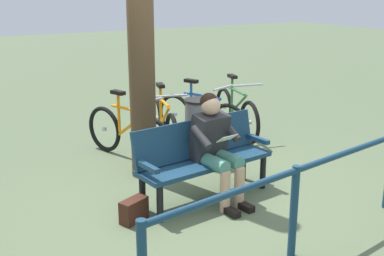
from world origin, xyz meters
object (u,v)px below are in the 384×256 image
(person_reading, at_px, (215,143))
(tree_trunk, at_px, (140,10))
(bench, at_px, (201,154))
(handbag, at_px, (134,210))
(bicycle_purple, at_px, (201,118))
(bicycle_green, at_px, (129,134))
(litter_bin, at_px, (199,130))
(bicycle_blue, at_px, (236,112))
(bicycle_orange, at_px, (164,125))

(person_reading, xyz_separation_m, tree_trunk, (0.34, -1.08, 1.36))
(bench, xyz_separation_m, handbag, (0.91, 0.17, -0.39))
(bench, height_order, bicycle_purple, bicycle_purple)
(bench, bearing_deg, bicycle_purple, -127.42)
(handbag, distance_m, bicycle_purple, 2.79)
(handbag, bearing_deg, bicycle_green, -112.35)
(litter_bin, relative_size, bicycle_blue, 0.52)
(litter_bin, bearing_deg, person_reading, 66.13)
(bench, distance_m, handbag, 1.01)
(bicycle_green, bearing_deg, bicycle_orange, 83.69)
(bicycle_purple, xyz_separation_m, bicycle_green, (1.28, 0.20, 0.00))
(person_reading, height_order, tree_trunk, tree_trunk)
(handbag, xyz_separation_m, bicycle_orange, (-1.33, -1.87, 0.24))
(bicycle_blue, bearing_deg, tree_trunk, -55.15)
(litter_bin, distance_m, bicycle_purple, 0.92)
(handbag, distance_m, bicycle_blue, 3.29)
(tree_trunk, bearing_deg, handbag, 59.64)
(bicycle_green, bearing_deg, bicycle_blue, 76.67)
(person_reading, bearing_deg, bicycle_blue, -136.97)
(bicycle_blue, height_order, bicycle_orange, same)
(tree_trunk, height_order, bicycle_purple, tree_trunk)
(bench, distance_m, bicycle_blue, 2.48)
(bicycle_purple, relative_size, bicycle_orange, 0.97)
(bicycle_purple, distance_m, bicycle_green, 1.30)
(bench, bearing_deg, litter_bin, -126.28)
(bicycle_blue, height_order, bicycle_green, same)
(bicycle_purple, bearing_deg, litter_bin, -54.45)
(person_reading, xyz_separation_m, litter_bin, (-0.51, -1.16, -0.23))
(handbag, bearing_deg, litter_bin, -141.95)
(litter_bin, height_order, bicycle_green, bicycle_green)
(litter_bin, bearing_deg, bicycle_orange, -76.13)
(bicycle_green, bearing_deg, handbag, -41.33)
(person_reading, relative_size, litter_bin, 1.40)
(bench, bearing_deg, tree_trunk, -79.69)
(person_reading, distance_m, bicycle_blue, 2.55)
(bench, distance_m, person_reading, 0.24)
(person_reading, relative_size, handbag, 4.00)
(bench, xyz_separation_m, bicycle_green, (0.20, -1.56, -0.15))
(tree_trunk, bearing_deg, bicycle_green, -96.19)
(bench, xyz_separation_m, bicycle_orange, (-0.41, -1.70, -0.15))
(bench, xyz_separation_m, bicycle_purple, (-1.08, -1.76, -0.15))
(bicycle_purple, bearing_deg, bench, -53.00)
(litter_bin, height_order, bicycle_blue, bicycle_blue)
(bicycle_green, bearing_deg, bench, -11.71)
(litter_bin, distance_m, bicycle_green, 0.97)
(handbag, height_order, tree_trunk, tree_trunk)
(bench, relative_size, bicycle_purple, 1.03)
(bench, height_order, bicycle_blue, bicycle_blue)
(person_reading, xyz_separation_m, bicycle_purple, (-1.01, -1.92, -0.31))
(handbag, distance_m, litter_bin, 1.93)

